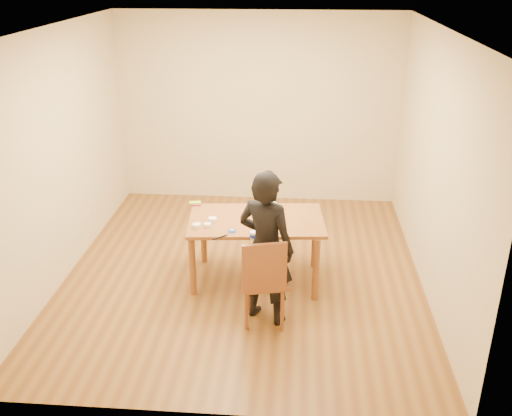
# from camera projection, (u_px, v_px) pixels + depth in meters

# --- Properties ---
(room_shell) EXTENTS (4.00, 4.50, 2.70)m
(room_shell) POSITION_uv_depth(u_px,v_px,m) (246.00, 151.00, 6.35)
(room_shell) COLOR brown
(room_shell) RESTS_ON ground
(dining_table) EXTENTS (1.51, 0.98, 0.04)m
(dining_table) POSITION_uv_depth(u_px,v_px,m) (256.00, 221.00, 6.14)
(dining_table) COLOR brown
(dining_table) RESTS_ON floor
(dining_chair) EXTENTS (0.48, 0.48, 0.04)m
(dining_chair) POSITION_uv_depth(u_px,v_px,m) (266.00, 281.00, 5.53)
(dining_chair) COLOR brown
(dining_chair) RESTS_ON floor
(cake_plate) EXTENTS (0.30, 0.30, 0.02)m
(cake_plate) POSITION_uv_depth(u_px,v_px,m) (267.00, 212.00, 6.28)
(cake_plate) COLOR #C50D3B
(cake_plate) RESTS_ON dining_table
(cake) EXTENTS (0.23, 0.23, 0.07)m
(cake) POSITION_uv_depth(u_px,v_px,m) (267.00, 208.00, 6.26)
(cake) COLOR white
(cake) RESTS_ON cake_plate
(frosting_dome) EXTENTS (0.23, 0.23, 0.03)m
(frosting_dome) POSITION_uv_depth(u_px,v_px,m) (267.00, 204.00, 6.24)
(frosting_dome) COLOR white
(frosting_dome) RESTS_ON cake
(frosting_tub) EXTENTS (0.09, 0.09, 0.08)m
(frosting_tub) POSITION_uv_depth(u_px,v_px,m) (254.00, 235.00, 5.68)
(frosting_tub) COLOR white
(frosting_tub) RESTS_ON dining_table
(frosting_lid) EXTENTS (0.09, 0.09, 0.01)m
(frosting_lid) POSITION_uv_depth(u_px,v_px,m) (232.00, 231.00, 5.85)
(frosting_lid) COLOR navy
(frosting_lid) RESTS_ON dining_table
(frosting_dollop) EXTENTS (0.04, 0.04, 0.02)m
(frosting_dollop) POSITION_uv_depth(u_px,v_px,m) (232.00, 230.00, 5.84)
(frosting_dollop) COLOR white
(frosting_dollop) RESTS_ON frosting_lid
(ramekin_green) EXTENTS (0.08, 0.08, 0.04)m
(ramekin_green) POSITION_uv_depth(u_px,v_px,m) (207.00, 225.00, 5.95)
(ramekin_green) COLOR white
(ramekin_green) RESTS_ON dining_table
(ramekin_yellow) EXTENTS (0.09, 0.09, 0.04)m
(ramekin_yellow) POSITION_uv_depth(u_px,v_px,m) (213.00, 220.00, 6.06)
(ramekin_yellow) COLOR white
(ramekin_yellow) RESTS_ON dining_table
(ramekin_multi) EXTENTS (0.09, 0.09, 0.04)m
(ramekin_multi) POSITION_uv_depth(u_px,v_px,m) (197.00, 226.00, 5.93)
(ramekin_multi) COLOR white
(ramekin_multi) RESTS_ON dining_table
(candy_box_pink) EXTENTS (0.12, 0.06, 0.02)m
(candy_box_pink) POSITION_uv_depth(u_px,v_px,m) (196.00, 204.00, 6.47)
(candy_box_pink) COLOR #DB337A
(candy_box_pink) RESTS_ON dining_table
(candy_box_green) EXTENTS (0.14, 0.09, 0.02)m
(candy_box_green) POSITION_uv_depth(u_px,v_px,m) (195.00, 203.00, 6.46)
(candy_box_green) COLOR green
(candy_box_green) RESTS_ON candy_box_pink
(spatula) EXTENTS (0.15, 0.13, 0.01)m
(spatula) POSITION_uv_depth(u_px,v_px,m) (220.00, 237.00, 5.72)
(spatula) COLOR black
(spatula) RESTS_ON dining_table
(person) EXTENTS (0.68, 0.58, 1.57)m
(person) POSITION_uv_depth(u_px,v_px,m) (266.00, 248.00, 5.44)
(person) COLOR black
(person) RESTS_ON floor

